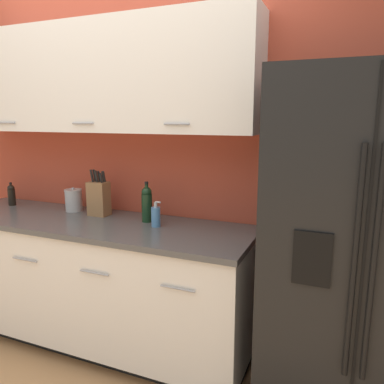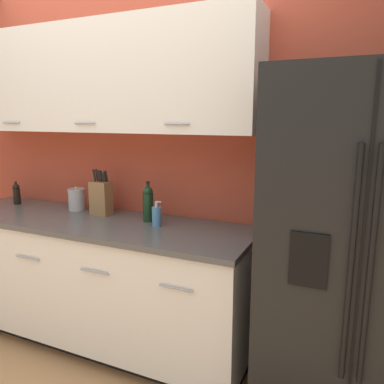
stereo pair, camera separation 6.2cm
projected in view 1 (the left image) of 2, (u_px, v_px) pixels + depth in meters
wall_back at (130, 137)px, 2.64m from camera, size 10.00×0.39×2.60m
counter_unit at (93, 281)px, 2.63m from camera, size 2.26×0.64×0.91m
refrigerator at (359, 257)px, 1.86m from camera, size 0.89×0.75×1.81m
knife_block at (99, 198)px, 2.63m from camera, size 0.14×0.10×0.33m
wine_bottle at (147, 203)px, 2.47m from camera, size 0.07×0.07×0.27m
soap_dispenser at (156, 216)px, 2.37m from camera, size 0.06×0.06×0.16m
oil_bottle at (12, 195)px, 2.94m from camera, size 0.06×0.06×0.18m
steel_canister at (74, 200)px, 2.77m from camera, size 0.13×0.13×0.18m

